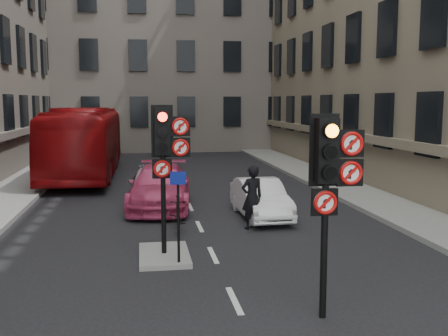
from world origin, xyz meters
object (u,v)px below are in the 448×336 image
object	(u,v)px
signal_far	(166,147)
bus_red	(85,142)
car_white	(260,199)
motorcyclist	(252,197)
car_silver	(154,184)
motorcycle	(178,214)
info_sign	(178,204)
car_pink	(160,187)
signal_near	(331,172)

from	to	relation	value
signal_far	bus_red	world-z (taller)	signal_far
car_white	motorcyclist	distance (m)	1.63
car_silver	motorcycle	world-z (taller)	car_silver
car_silver	motorcycle	bearing A→B (deg)	-79.55
bus_red	motorcyclist	size ratio (longest dim) A/B	6.49
motorcyclist	motorcycle	bearing A→B (deg)	-19.29
signal_far	info_sign	bearing A→B (deg)	-75.22
motorcyclist	info_sign	size ratio (longest dim) A/B	0.91
signal_far	motorcyclist	world-z (taller)	signal_far
car_pink	motorcycle	xyz separation A→B (m)	(0.38, -3.48, -0.25)
car_silver	info_sign	xyz separation A→B (m)	(0.38, -7.40, 0.71)
motorcyclist	signal_near	bearing A→B (deg)	73.62
signal_near	car_white	xyz separation A→B (m)	(0.63, 7.98, -1.96)
signal_far	motorcycle	world-z (taller)	signal_far
car_pink	bus_red	xyz separation A→B (m)	(-3.44, 8.66, 0.98)
car_white	car_silver	bearing A→B (deg)	141.13
signal_near	motorcycle	world-z (taller)	signal_near
signal_far	car_silver	size ratio (longest dim) A/B	0.80
car_silver	motorcyclist	distance (m)	4.95
signal_far	car_silver	xyz separation A→B (m)	(-0.16, 6.58, -1.94)
signal_near	car_pink	distance (m)	10.58
signal_far	car_pink	xyz separation A→B (m)	(0.05, 6.10, -1.96)
car_pink	info_sign	world-z (taller)	info_sign
signal_near	bus_red	distance (m)	19.71
car_white	motorcycle	distance (m)	3.11
car_silver	motorcyclist	size ratio (longest dim) A/B	2.35
car_pink	motorcyclist	world-z (taller)	motorcyclist
car_silver	car_white	distance (m)	4.27
car_pink	motorcycle	world-z (taller)	car_pink
signal_far	car_pink	world-z (taller)	signal_far
car_silver	info_sign	world-z (taller)	info_sign
motorcycle	info_sign	distance (m)	3.57
bus_red	info_sign	world-z (taller)	bus_red
car_pink	motorcyclist	xyz separation A→B (m)	(2.58, -3.60, 0.21)
car_pink	bus_red	size ratio (longest dim) A/B	0.41
bus_red	motorcycle	world-z (taller)	bus_red
signal_near	motorcyclist	world-z (taller)	signal_near
signal_far	car_pink	distance (m)	6.41
motorcycle	car_white	bearing A→B (deg)	28.69
motorcycle	info_sign	size ratio (longest dim) A/B	0.79
car_silver	info_sign	bearing A→B (deg)	-85.24
signal_near	car_white	bearing A→B (deg)	85.52
car_white	signal_near	bearing A→B (deg)	-95.85
car_pink	motorcycle	size ratio (longest dim) A/B	3.09
motorcyclist	info_sign	bearing A→B (deg)	37.77
signal_near	motorcycle	distance (m)	7.27
car_white	car_pink	size ratio (longest dim) A/B	0.74
bus_red	motorcycle	xyz separation A→B (m)	(3.82, -12.14, -1.23)
car_white	info_sign	xyz separation A→B (m)	(-3.01, -4.79, 0.85)
car_white	info_sign	size ratio (longest dim) A/B	1.80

